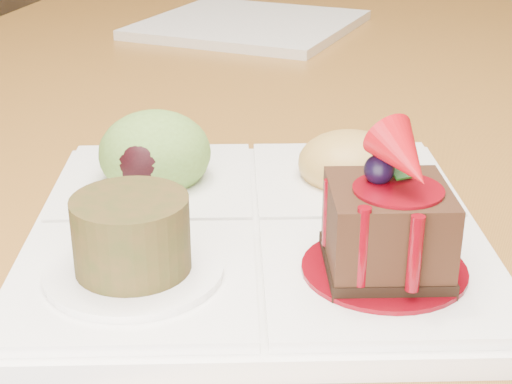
# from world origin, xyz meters

# --- Properties ---
(dining_table) EXTENTS (1.00, 1.80, 0.75)m
(dining_table) POSITION_xyz_m (0.00, 0.00, 0.68)
(dining_table) COLOR olive
(dining_table) RESTS_ON ground
(sampler_plate) EXTENTS (0.32, 0.32, 0.10)m
(sampler_plate) POSITION_xyz_m (-0.01, -0.75, 0.77)
(sampler_plate) COLOR white
(sampler_plate) RESTS_ON dining_table
(second_plate) EXTENTS (0.30, 0.30, 0.01)m
(second_plate) POSITION_xyz_m (-0.14, -0.16, 0.76)
(second_plate) COLOR white
(second_plate) RESTS_ON dining_table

